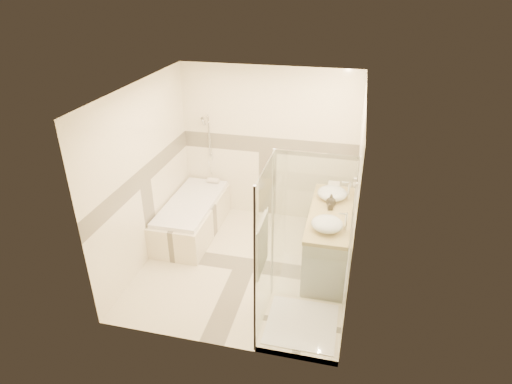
% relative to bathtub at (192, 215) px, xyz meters
% --- Properties ---
extents(room, '(2.82, 3.02, 2.52)m').
position_rel_bathtub_xyz_m(room, '(1.08, -0.64, 0.95)').
color(room, beige).
rests_on(room, ground).
extents(bathtub, '(0.75, 1.70, 0.56)m').
position_rel_bathtub_xyz_m(bathtub, '(0.00, 0.00, 0.00)').
color(bathtub, beige).
rests_on(bathtub, ground).
extents(vanity, '(0.58, 1.62, 0.85)m').
position_rel_bathtub_xyz_m(vanity, '(2.15, -0.35, 0.12)').
color(vanity, white).
rests_on(vanity, ground).
extents(shower_enclosure, '(0.96, 0.93, 2.04)m').
position_rel_bathtub_xyz_m(shower_enclosure, '(1.86, -1.62, 0.20)').
color(shower_enclosure, beige).
rests_on(shower_enclosure, ground).
extents(vessel_sink_near, '(0.42, 0.42, 0.17)m').
position_rel_bathtub_xyz_m(vessel_sink_near, '(2.13, 0.03, 0.63)').
color(vessel_sink_near, white).
rests_on(vessel_sink_near, vanity).
extents(vessel_sink_far, '(0.40, 0.40, 0.16)m').
position_rel_bathtub_xyz_m(vessel_sink_far, '(2.13, -0.81, 0.62)').
color(vessel_sink_far, white).
rests_on(vessel_sink_far, vanity).
extents(faucet_near, '(0.12, 0.03, 0.29)m').
position_rel_bathtub_xyz_m(faucet_near, '(2.35, 0.03, 0.71)').
color(faucet_near, silver).
rests_on(faucet_near, vanity).
extents(faucet_far, '(0.11, 0.03, 0.27)m').
position_rel_bathtub_xyz_m(faucet_far, '(2.35, -0.81, 0.70)').
color(faucet_far, silver).
rests_on(faucet_far, vanity).
extents(amenity_bottle_a, '(0.08, 0.08, 0.14)m').
position_rel_bathtub_xyz_m(amenity_bottle_a, '(2.13, -0.30, 0.61)').
color(amenity_bottle_a, black).
rests_on(amenity_bottle_a, vanity).
extents(amenity_bottle_b, '(0.15, 0.15, 0.17)m').
position_rel_bathtub_xyz_m(amenity_bottle_b, '(2.13, -0.19, 0.63)').
color(amenity_bottle_b, black).
rests_on(amenity_bottle_b, vanity).
extents(folded_towels, '(0.17, 0.28, 0.09)m').
position_rel_bathtub_xyz_m(folded_towels, '(2.13, 0.29, 0.59)').
color(folded_towels, white).
rests_on(folded_towels, vanity).
extents(rolled_towel, '(0.19, 0.09, 0.09)m').
position_rel_bathtub_xyz_m(rolled_towel, '(0.14, 0.69, 0.30)').
color(rolled_towel, white).
rests_on(rolled_towel, bathtub).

